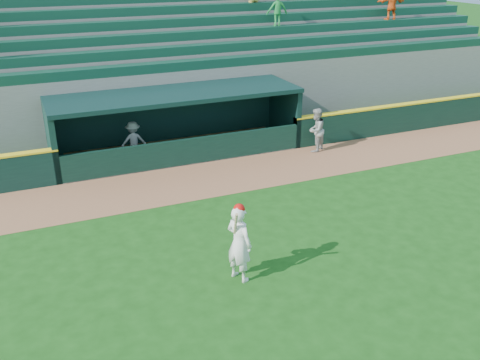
# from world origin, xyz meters

# --- Properties ---
(ground) EXTENTS (120.00, 120.00, 0.00)m
(ground) POSITION_xyz_m (0.00, 0.00, 0.00)
(ground) COLOR #144210
(ground) RESTS_ON ground
(warning_track) EXTENTS (40.00, 3.00, 0.01)m
(warning_track) POSITION_xyz_m (0.00, 4.90, 0.01)
(warning_track) COLOR brown
(warning_track) RESTS_ON ground
(field_wall_right) EXTENTS (15.50, 0.30, 1.20)m
(field_wall_right) POSITION_xyz_m (12.25, 6.55, 0.60)
(field_wall_right) COLOR black
(field_wall_right) RESTS_ON ground
(wall_stripe_right) EXTENTS (15.50, 0.32, 0.06)m
(wall_stripe_right) POSITION_xyz_m (12.25, 6.55, 1.23)
(wall_stripe_right) COLOR yellow
(wall_stripe_right) RESTS_ON field_wall_right
(dugout_player_front) EXTENTS (1.06, 1.01, 1.73)m
(dugout_player_front) POSITION_xyz_m (5.08, 5.90, 0.87)
(dugout_player_front) COLOR #9B9B96
(dugout_player_front) RESTS_ON ground
(dugout_player_inside) EXTENTS (1.00, 0.62, 1.48)m
(dugout_player_inside) POSITION_xyz_m (-1.70, 7.79, 0.74)
(dugout_player_inside) COLOR #A4A49F
(dugout_player_inside) RESTS_ON ground
(dugout) EXTENTS (9.40, 2.80, 2.46)m
(dugout) POSITION_xyz_m (0.00, 8.00, 1.36)
(dugout) COLOR slate
(dugout) RESTS_ON ground
(stands) EXTENTS (34.50, 6.25, 7.45)m
(stands) POSITION_xyz_m (0.01, 12.57, 2.40)
(stands) COLOR slate
(stands) RESTS_ON ground
(batter_at_plate) EXTENTS (0.72, 0.89, 2.02)m
(batter_at_plate) POSITION_xyz_m (-1.21, -1.16, 1.00)
(batter_at_plate) COLOR white
(batter_at_plate) RESTS_ON ground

